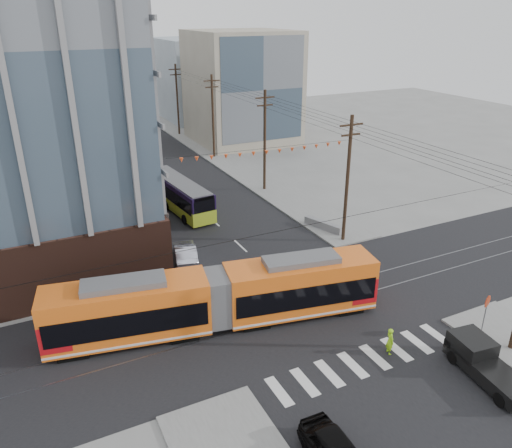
# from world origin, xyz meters

# --- Properties ---
(ground) EXTENTS (160.00, 160.00, 0.00)m
(ground) POSITION_xyz_m (0.00, 0.00, 0.00)
(ground) COLOR slate
(bg_bldg_ne_near) EXTENTS (14.00, 14.00, 16.00)m
(bg_bldg_ne_near) POSITION_xyz_m (16.00, 48.00, 8.00)
(bg_bldg_ne_near) COLOR gray
(bg_bldg_ne_near) RESTS_ON ground
(bg_bldg_nw_far) EXTENTS (16.00, 18.00, 20.00)m
(bg_bldg_nw_far) POSITION_xyz_m (-14.00, 72.00, 10.00)
(bg_bldg_nw_far) COLOR gray
(bg_bldg_nw_far) RESTS_ON ground
(bg_bldg_ne_far) EXTENTS (16.00, 16.00, 14.00)m
(bg_bldg_ne_far) POSITION_xyz_m (18.00, 68.00, 7.00)
(bg_bldg_ne_far) COLOR #8C99A5
(bg_bldg_ne_far) RESTS_ON ground
(utility_pole_far) EXTENTS (0.30, 0.30, 11.00)m
(utility_pole_far) POSITION_xyz_m (8.50, 56.00, 5.50)
(utility_pole_far) COLOR black
(utility_pole_far) RESTS_ON ground
(streetcar) EXTENTS (20.96, 6.75, 4.00)m
(streetcar) POSITION_xyz_m (-6.19, 4.01, 2.00)
(streetcar) COLOR orange
(streetcar) RESTS_ON ground
(city_bus) EXTENTS (3.57, 11.50, 3.20)m
(city_bus) POSITION_xyz_m (-1.89, 24.53, 1.60)
(city_bus) COLOR black
(city_bus) RESTS_ON ground
(pickup_truck) EXTENTS (2.51, 5.43, 1.78)m
(pickup_truck) POSITION_xyz_m (5.06, -7.25, 0.89)
(pickup_truck) COLOR black
(pickup_truck) RESTS_ON ground
(parked_car_silver) EXTENTS (2.70, 4.99, 1.56)m
(parked_car_silver) POSITION_xyz_m (-5.19, 13.26, 0.78)
(parked_car_silver) COLOR #A6A8B7
(parked_car_silver) RESTS_ON ground
(parked_car_white) EXTENTS (3.17, 5.31, 1.44)m
(parked_car_white) POSITION_xyz_m (-5.14, 20.90, 0.72)
(parked_car_white) COLOR beige
(parked_car_white) RESTS_ON ground
(parked_car_grey) EXTENTS (4.27, 5.79, 1.46)m
(parked_car_grey) POSITION_xyz_m (-5.86, 22.97, 0.73)
(parked_car_grey) COLOR slate
(parked_car_grey) RESTS_ON ground
(pedestrian) EXTENTS (0.54, 0.70, 1.70)m
(pedestrian) POSITION_xyz_m (1.75, -3.04, 0.85)
(pedestrian) COLOR #91D917
(pedestrian) RESTS_ON ground
(stop_sign) EXTENTS (1.04, 1.04, 2.68)m
(stop_sign) POSITION_xyz_m (8.03, -4.23, 1.34)
(stop_sign) COLOR #A52508
(stop_sign) RESTS_ON ground
(jersey_barrier) EXTENTS (2.16, 4.13, 0.81)m
(jersey_barrier) POSITION_xyz_m (8.30, 13.78, 0.40)
(jersey_barrier) COLOR gray
(jersey_barrier) RESTS_ON ground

